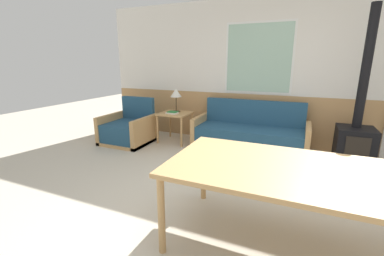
# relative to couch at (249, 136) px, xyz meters

# --- Properties ---
(ground_plane) EXTENTS (16.00, 16.00, 0.00)m
(ground_plane) POSITION_rel_couch_xyz_m (0.42, -2.12, -0.26)
(ground_plane) COLOR beige
(wall_back) EXTENTS (7.20, 0.09, 2.70)m
(wall_back) POSITION_rel_couch_xyz_m (0.40, 0.50, 1.10)
(wall_back) COLOR tan
(wall_back) RESTS_ON ground_plane
(couch) EXTENTS (1.99, 0.77, 0.87)m
(couch) POSITION_rel_couch_xyz_m (0.00, 0.00, 0.00)
(couch) COLOR tan
(couch) RESTS_ON ground_plane
(armchair) EXTENTS (0.89, 0.86, 0.87)m
(armchair) POSITION_rel_couch_xyz_m (-2.29, -0.49, -0.01)
(armchair) COLOR tan
(armchair) RESTS_ON ground_plane
(side_table) EXTENTS (0.58, 0.58, 0.59)m
(side_table) POSITION_rel_couch_xyz_m (-1.47, -0.08, 0.23)
(side_table) COLOR tan
(side_table) RESTS_ON ground_plane
(table_lamp) EXTENTS (0.22, 0.22, 0.47)m
(table_lamp) POSITION_rel_couch_xyz_m (-1.49, 0.03, 0.68)
(table_lamp) COLOR #4C3823
(table_lamp) RESTS_ON side_table
(book_stack) EXTENTS (0.23, 0.18, 0.04)m
(book_stack) POSITION_rel_couch_xyz_m (-1.47, -0.18, 0.35)
(book_stack) COLOR white
(book_stack) RESTS_ON side_table
(dining_table) EXTENTS (2.11, 1.09, 0.73)m
(dining_table) POSITION_rel_couch_xyz_m (0.85, -2.42, 0.41)
(dining_table) COLOR tan
(dining_table) RESTS_ON ground_plane
(wood_stove) EXTENTS (0.52, 0.53, 2.35)m
(wood_stove) POSITION_rel_couch_xyz_m (1.61, -0.10, 0.28)
(wood_stove) COLOR black
(wood_stove) RESTS_ON ground_plane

